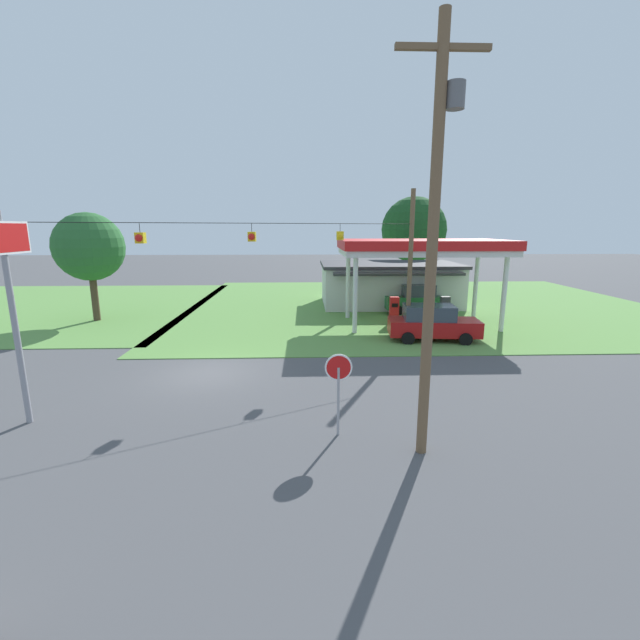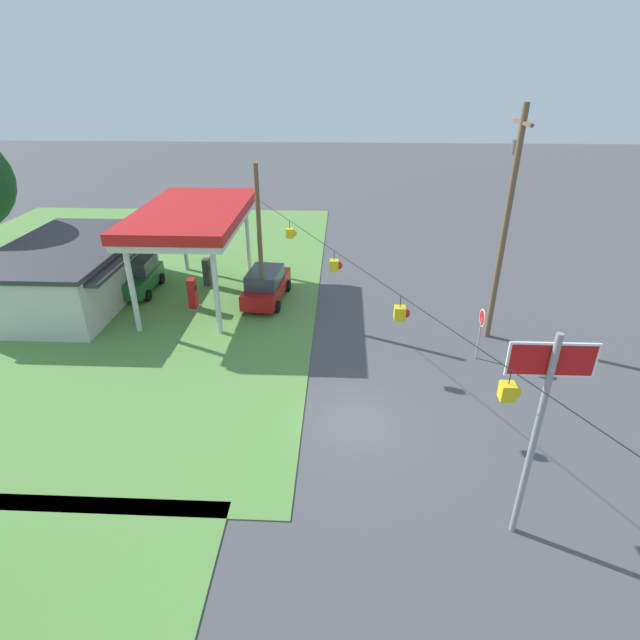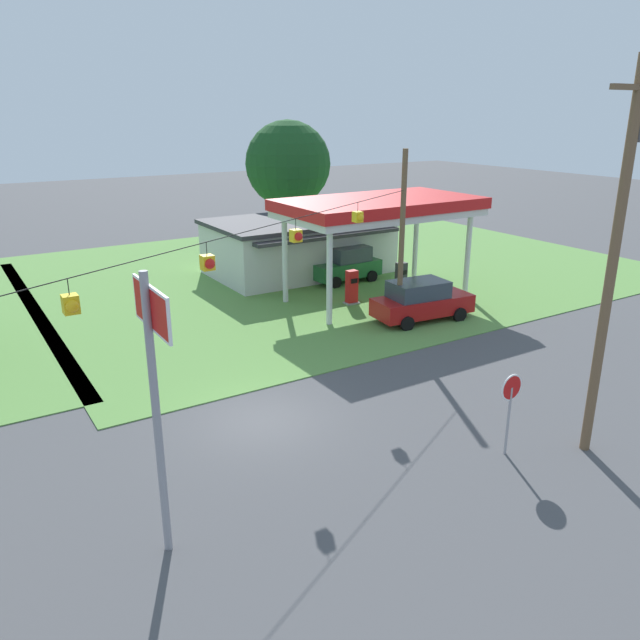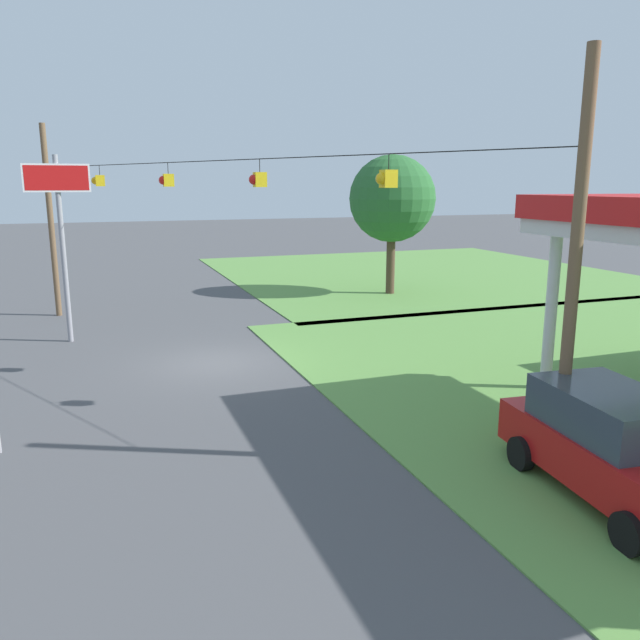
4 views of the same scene
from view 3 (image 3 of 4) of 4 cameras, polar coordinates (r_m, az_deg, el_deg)
The scene contains 13 objects.
ground_plane at distance 20.46m, azimuth -5.36°, elevation -9.11°, with size 160.00×160.00×0.00m, color #4C4C4F.
grass_verge_station_corner at distance 39.90m, azimuth 1.26°, elevation 4.88°, with size 36.00×28.00×0.04m, color #5B8E42.
gas_station_canopy at distance 32.10m, azimuth 5.43°, elevation 10.10°, with size 10.07×5.58×5.30m.
gas_station_store at distance 38.20m, azimuth -1.94°, elevation 6.78°, with size 10.63×7.14×3.30m.
fuel_pump_near at distance 31.98m, azimuth 2.92°, elevation 2.92°, with size 0.71×0.56×1.79m.
fuel_pump_far at distance 33.88m, azimuth 7.41°, elevation 3.68°, with size 0.71×0.56×1.79m.
car_at_pumps_front at distance 29.75m, azimuth 9.23°, elevation 1.77°, with size 4.96×2.46×1.96m.
car_at_pumps_rear at distance 36.32m, azimuth 2.36°, elevation 5.13°, with size 4.17×2.19×2.06m.
stop_sign_roadside at distance 18.53m, azimuth 17.04°, elevation -6.73°, with size 0.80×0.08×2.50m.
stop_sign_overhead at distance 13.28m, azimuth -14.93°, elevation -3.72°, with size 0.22×2.16×6.52m.
utility_pole_main at distance 18.42m, azimuth 25.42°, elevation 5.98°, with size 2.20×0.44×10.83m.
signal_span_gantry at distance 18.83m, azimuth -5.74°, elevation 2.71°, with size 19.56×10.24×7.96m.
tree_behind_station at distance 46.39m, azimuth -2.95°, elevation 14.06°, with size 6.15×6.15×8.91m.
Camera 3 is at (-7.98, -16.28, 9.49)m, focal length 35.00 mm.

